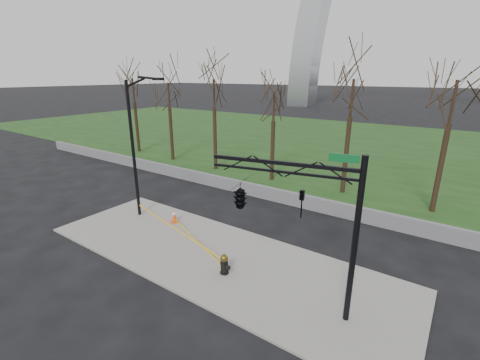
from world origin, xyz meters
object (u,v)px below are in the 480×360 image
Objects in this scene: traffic_signal_mast at (261,199)px; street_light at (136,141)px; fire_hydrant at (224,264)px; traffic_cone at (174,216)px.

street_light is at bearing 153.23° from traffic_signal_mast.
street_light reaches higher than fire_hydrant.
traffic_signal_mast is (9.87, -2.49, -0.55)m from street_light.
street_light is 10.19m from traffic_signal_mast.
traffic_signal_mast is at bearing 0.27° from fire_hydrant.
fire_hydrant reaches higher than traffic_cone.
fire_hydrant is 6.01m from traffic_cone.
street_light is at bearing -170.99° from traffic_cone.
street_light is at bearing 178.49° from fire_hydrant.
fire_hydrant is 0.16× the size of traffic_signal_mast.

